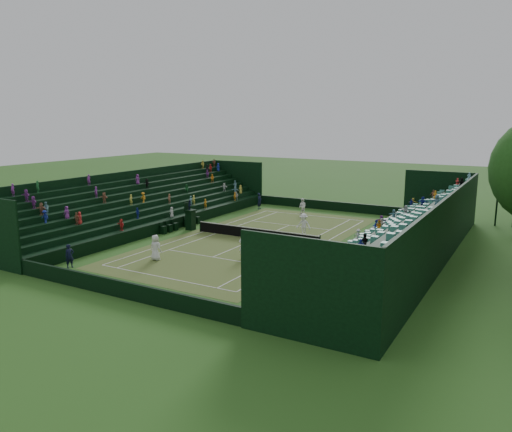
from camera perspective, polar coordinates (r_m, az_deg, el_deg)
The scene contains 18 objects.
ground at distance 42.04m, azimuth -0.00°, elevation -2.68°, with size 160.00×160.00×0.00m, color #2E5E1D.
court_surface at distance 42.04m, azimuth -0.00°, elevation -2.67°, with size 12.97×26.77×0.01m, color #316722.
perimeter_wall_north at distance 56.00m, azimuth 8.11°, elevation 1.21°, with size 17.17×0.20×1.00m, color black.
perimeter_wall_south at distance 29.74m, azimuth -15.55°, elevation -7.98°, with size 17.17×0.20×1.00m, color black.
perimeter_wall_east at distance 38.54m, azimuth 11.03°, elevation -3.40°, with size 0.20×31.77×1.00m, color black.
perimeter_wall_west at distance 46.63m, azimuth -9.08°, elevation -0.81°, with size 0.20×31.77×1.00m, color black.
north_grandstand at distance 37.22m, azimuth 17.19°, elevation -2.55°, with size 6.60×32.00×4.90m.
south_grandstand at distance 49.13m, azimuth -12.92°, elevation 0.90°, with size 6.60×32.00×4.90m.
tennis_net at distance 41.92m, azimuth -0.00°, elevation -1.98°, with size 11.67×0.10×1.06m.
scoreboard_tower at distance 51.95m, azimuth 26.74°, elevation 2.31°, with size 2.00×1.00×3.70m.
umpire_chair at distance 45.80m, azimuth -7.52°, elevation -0.11°, with size 0.88×0.88×2.76m.
courtside_chairs at distance 46.55m, azimuth -8.56°, elevation -0.97°, with size 0.46×5.44×1.00m.
player_near_west at distance 36.41m, azimuth -11.41°, elevation -3.56°, with size 0.91×0.59×1.87m, color silver.
player_near_east at distance 36.16m, azimuth -1.44°, elevation -3.43°, with size 0.69×0.45×1.88m, color white.
player_far_west at distance 52.96m, azimuth 5.34°, elevation 1.10°, with size 0.83×0.65×1.72m, color white.
player_far_east at distance 43.03m, azimuth 5.45°, elevation -1.03°, with size 1.30×0.75×2.01m, color white.
line_judge_north at distance 55.89m, azimuth 0.39°, elevation 1.72°, with size 0.66×0.43×1.80m, color black.
line_judge_south at distance 36.27m, azimuth -20.53°, elevation -4.31°, with size 0.60×0.39×1.64m, color black.
Camera 1 is at (20.30, -35.43, 10.02)m, focal length 35.00 mm.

